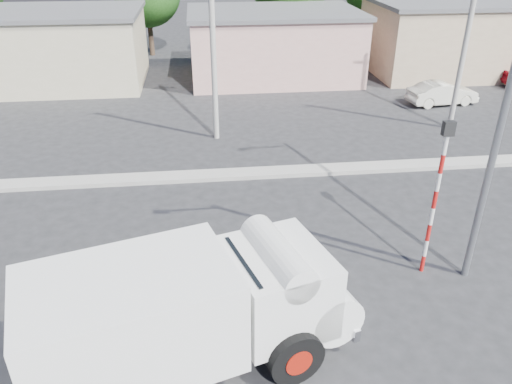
{
  "coord_description": "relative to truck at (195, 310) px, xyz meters",
  "views": [
    {
      "loc": [
        -2.62,
        -9.07,
        8.41
      ],
      "look_at": [
        -1.1,
        4.19,
        1.3
      ],
      "focal_mm": 35.0,
      "sensor_mm": 36.0,
      "label": 1
    }
  ],
  "objects": [
    {
      "name": "car_cream",
      "position": [
        13.1,
        16.59,
        -0.92
      ],
      "size": [
        3.79,
        1.68,
        1.21
      ],
      "primitive_type": "imported",
      "rotation": [
        0.0,
        0.0,
        1.68
      ],
      "color": "silver",
      "rests_on": "ground"
    },
    {
      "name": "utility_poles",
      "position": [
        6.21,
        13.15,
        2.54
      ],
      "size": [
        35.4,
        0.24,
        8.0
      ],
      "color": "#99968E",
      "rests_on": "ground"
    },
    {
      "name": "bicycle",
      "position": [
        1.49,
        1.86,
        -1.0
      ],
      "size": [
        2.06,
        0.92,
        1.05
      ],
      "primitive_type": "imported",
      "rotation": [
        0.0,
        0.0,
        1.68
      ],
      "color": "#162A2A",
      "rests_on": "ground"
    },
    {
      "name": "ground_plane",
      "position": [
        2.96,
        1.15,
        -1.53
      ],
      "size": [
        120.0,
        120.0,
        0.0
      ],
      "primitive_type": "plane",
      "color": "#252527",
      "rests_on": "ground"
    },
    {
      "name": "truck",
      "position": [
        0.0,
        0.0,
        0.0
      ],
      "size": [
        7.06,
        4.2,
        2.75
      ],
      "rotation": [
        0.0,
        0.0,
        0.29
      ],
      "color": "black",
      "rests_on": "ground"
    },
    {
      "name": "cyclist",
      "position": [
        1.49,
        1.86,
        -0.72
      ],
      "size": [
        0.45,
        0.63,
        1.62
      ],
      "primitive_type": "imported",
      "rotation": [
        0.0,
        0.0,
        1.68
      ],
      "color": "white",
      "rests_on": "ground"
    },
    {
      "name": "traffic_pole",
      "position": [
        6.16,
        2.65,
        1.07
      ],
      "size": [
        0.28,
        0.18,
        4.36
      ],
      "color": "red",
      "rests_on": "ground"
    },
    {
      "name": "building_row",
      "position": [
        4.06,
        23.15,
        0.61
      ],
      "size": [
        37.8,
        7.3,
        4.44
      ],
      "color": "#BEB58F",
      "rests_on": "ground"
    },
    {
      "name": "streetlight",
      "position": [
        7.1,
        2.35,
        3.44
      ],
      "size": [
        2.34,
        0.22,
        9.0
      ],
      "color": "slate",
      "rests_on": "ground"
    },
    {
      "name": "median",
      "position": [
        2.96,
        9.15,
        -1.45
      ],
      "size": [
        40.0,
        0.8,
        0.16
      ],
      "primitive_type": "cube",
      "color": "#99968E",
      "rests_on": "ground"
    }
  ]
}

